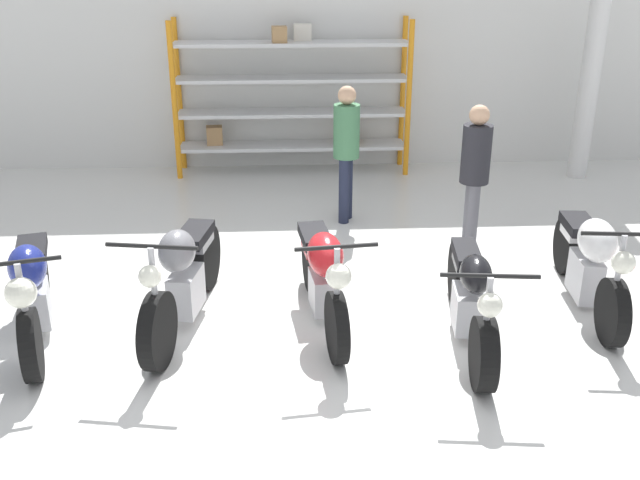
{
  "coord_description": "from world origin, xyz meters",
  "views": [
    {
      "loc": [
        -0.33,
        -5.69,
        3.2
      ],
      "look_at": [
        0.0,
        0.4,
        0.7
      ],
      "focal_mm": 40.0,
      "sensor_mm": 36.0,
      "label": 1
    }
  ],
  "objects_px": {
    "motorcycle_blue": "(32,288)",
    "person_browsing": "(346,143)",
    "motorcycle_red": "(323,273)",
    "person_near_rack": "(475,167)",
    "shelving_rack": "(293,96)",
    "motorcycle_grey": "(183,276)",
    "motorcycle_black": "(471,297)",
    "motorcycle_white": "(590,260)"
  },
  "relations": [
    {
      "from": "motorcycle_red",
      "to": "motorcycle_black",
      "type": "distance_m",
      "value": 1.32
    },
    {
      "from": "motorcycle_blue",
      "to": "person_near_rack",
      "type": "xyz_separation_m",
      "value": [
        4.3,
        1.71,
        0.52
      ]
    },
    {
      "from": "motorcycle_white",
      "to": "person_browsing",
      "type": "height_order",
      "value": "person_browsing"
    },
    {
      "from": "shelving_rack",
      "to": "motorcycle_white",
      "type": "height_order",
      "value": "shelving_rack"
    },
    {
      "from": "motorcycle_blue",
      "to": "person_browsing",
      "type": "height_order",
      "value": "person_browsing"
    },
    {
      "from": "shelving_rack",
      "to": "motorcycle_grey",
      "type": "xyz_separation_m",
      "value": [
        -1.08,
        -4.78,
        -0.68
      ]
    },
    {
      "from": "motorcycle_grey",
      "to": "motorcycle_black",
      "type": "relative_size",
      "value": 1.02
    },
    {
      "from": "motorcycle_red",
      "to": "shelving_rack",
      "type": "bearing_deg",
      "value": 175.64
    },
    {
      "from": "motorcycle_red",
      "to": "motorcycle_black",
      "type": "bearing_deg",
      "value": 67.11
    },
    {
      "from": "motorcycle_grey",
      "to": "motorcycle_white",
      "type": "relative_size",
      "value": 1.03
    },
    {
      "from": "motorcycle_grey",
      "to": "shelving_rack",
      "type": "bearing_deg",
      "value": 177.0
    },
    {
      "from": "motorcycle_white",
      "to": "person_near_rack",
      "type": "bearing_deg",
      "value": -144.59
    },
    {
      "from": "shelving_rack",
      "to": "person_browsing",
      "type": "height_order",
      "value": "shelving_rack"
    },
    {
      "from": "motorcycle_grey",
      "to": "motorcycle_red",
      "type": "bearing_deg",
      "value": 96.83
    },
    {
      "from": "motorcycle_blue",
      "to": "motorcycle_red",
      "type": "bearing_deg",
      "value": 77.64
    },
    {
      "from": "motorcycle_black",
      "to": "person_browsing",
      "type": "distance_m",
      "value": 3.19
    },
    {
      "from": "motorcycle_red",
      "to": "person_browsing",
      "type": "relative_size",
      "value": 1.17
    },
    {
      "from": "motorcycle_grey",
      "to": "motorcycle_black",
      "type": "height_order",
      "value": "motorcycle_grey"
    },
    {
      "from": "shelving_rack",
      "to": "motorcycle_blue",
      "type": "relative_size",
      "value": 1.71
    },
    {
      "from": "motorcycle_grey",
      "to": "motorcycle_blue",
      "type": "bearing_deg",
      "value": -72.71
    },
    {
      "from": "motorcycle_red",
      "to": "person_browsing",
      "type": "distance_m",
      "value": 2.73
    },
    {
      "from": "motorcycle_black",
      "to": "motorcycle_white",
      "type": "relative_size",
      "value": 1.01
    },
    {
      "from": "motorcycle_black",
      "to": "person_near_rack",
      "type": "distance_m",
      "value": 2.12
    },
    {
      "from": "motorcycle_blue",
      "to": "shelving_rack",
      "type": "bearing_deg",
      "value": 139.7
    },
    {
      "from": "motorcycle_red",
      "to": "person_near_rack",
      "type": "distance_m",
      "value": 2.43
    },
    {
      "from": "motorcycle_grey",
      "to": "motorcycle_black",
      "type": "distance_m",
      "value": 2.56
    },
    {
      "from": "motorcycle_black",
      "to": "person_browsing",
      "type": "bearing_deg",
      "value": -158.54
    },
    {
      "from": "motorcycle_blue",
      "to": "person_browsing",
      "type": "bearing_deg",
      "value": 118.01
    },
    {
      "from": "motorcycle_blue",
      "to": "person_browsing",
      "type": "relative_size",
      "value": 1.21
    },
    {
      "from": "motorcycle_red",
      "to": "motorcycle_black",
      "type": "height_order",
      "value": "motorcycle_red"
    },
    {
      "from": "motorcycle_grey",
      "to": "person_near_rack",
      "type": "relative_size",
      "value": 1.29
    },
    {
      "from": "motorcycle_black",
      "to": "person_browsing",
      "type": "relative_size",
      "value": 1.24
    },
    {
      "from": "motorcycle_red",
      "to": "person_browsing",
      "type": "bearing_deg",
      "value": 164.2
    },
    {
      "from": "motorcycle_blue",
      "to": "motorcycle_red",
      "type": "relative_size",
      "value": 1.03
    },
    {
      "from": "motorcycle_black",
      "to": "motorcycle_white",
      "type": "xyz_separation_m",
      "value": [
        1.28,
        0.58,
        0.07
      ]
    },
    {
      "from": "motorcycle_black",
      "to": "motorcycle_grey",
      "type": "bearing_deg",
      "value": -93.6
    },
    {
      "from": "person_near_rack",
      "to": "motorcycle_red",
      "type": "bearing_deg",
      "value": 47.14
    },
    {
      "from": "motorcycle_red",
      "to": "person_near_rack",
      "type": "height_order",
      "value": "person_near_rack"
    },
    {
      "from": "motorcycle_grey",
      "to": "motorcycle_red",
      "type": "xyz_separation_m",
      "value": [
        1.26,
        -0.06,
        0.02
      ]
    },
    {
      "from": "shelving_rack",
      "to": "motorcycle_red",
      "type": "distance_m",
      "value": 4.9
    },
    {
      "from": "motorcycle_red",
      "to": "motorcycle_white",
      "type": "distance_m",
      "value": 2.55
    },
    {
      "from": "shelving_rack",
      "to": "motorcycle_blue",
      "type": "height_order",
      "value": "shelving_rack"
    }
  ]
}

